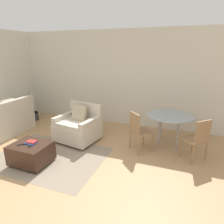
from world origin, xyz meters
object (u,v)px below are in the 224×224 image
object	(u,v)px
tv_remote_secondary	(21,145)
dining_chair_near_left	(138,129)
tv_remote_primary	(30,146)
dining_table	(170,118)
ottoman	(31,153)
potted_plant	(32,114)
book_stack	(31,142)
armchair	(78,127)
dining_chair_near_right	(198,137)

from	to	relation	value
tv_remote_secondary	dining_chair_near_left	world-z (taller)	dining_chair_near_left
tv_remote_primary	dining_table	distance (m)	3.08
ottoman	dining_table	size ratio (longest dim) A/B	0.67
dining_chair_near_left	potted_plant	bearing A→B (deg)	167.48
ottoman	potted_plant	xyz separation A→B (m)	(-1.88, 2.10, -0.04)
tv_remote_secondary	potted_plant	xyz separation A→B (m)	(-1.74, 2.19, -0.24)
book_stack	dining_chair_near_left	xyz separation A→B (m)	(1.85, 1.24, 0.07)
tv_remote_secondary	dining_table	world-z (taller)	dining_table
tv_remote_primary	dining_chair_near_left	world-z (taller)	dining_chair_near_left
ottoman	dining_chair_near_left	size ratio (longest dim) A/B	0.81
tv_remote_primary	potted_plant	world-z (taller)	potted_plant
armchair	tv_remote_primary	size ratio (longest dim) A/B	6.95
dining_chair_near_right	book_stack	bearing A→B (deg)	-157.88
tv_remote_secondary	potted_plant	bearing A→B (deg)	128.48
tv_remote_secondary	dining_chair_near_right	bearing A→B (deg)	23.03
book_stack	tv_remote_primary	bearing A→B (deg)	-54.26
tv_remote_secondary	dining_chair_near_right	size ratio (longest dim) A/B	0.16
dining_table	armchair	bearing A→B (deg)	-164.32
ottoman	armchair	bearing A→B (deg)	75.34
ottoman	tv_remote_primary	distance (m)	0.22
book_stack	tv_remote_secondary	distance (m)	0.18
armchair	potted_plant	size ratio (longest dim) A/B	1.04
tv_remote_primary	tv_remote_secondary	world-z (taller)	same
dining_table	dining_chair_near_left	xyz separation A→B (m)	(-0.61, -0.61, -0.13)
dining_table	ottoman	bearing A→B (deg)	-142.54
tv_remote_primary	potted_plant	distance (m)	2.91
dining_table	dining_chair_near_left	world-z (taller)	dining_chair_near_left
book_stack	dining_chair_near_right	bearing A→B (deg)	22.12
dining_table	dining_chair_near_left	distance (m)	0.87
tv_remote_secondary	dining_chair_near_right	xyz separation A→B (m)	(3.20, 1.36, 0.09)
tv_remote_primary	dining_chair_near_right	xyz separation A→B (m)	(2.99, 1.33, 0.09)
tv_remote_primary	dining_table	size ratio (longest dim) A/B	0.14
book_stack	dining_table	size ratio (longest dim) A/B	0.20
book_stack	dining_chair_near_left	size ratio (longest dim) A/B	0.24
armchair	dining_table	xyz separation A→B (m)	(2.12, 0.59, 0.29)
tv_remote_secondary	potted_plant	distance (m)	2.80
dining_chair_near_left	book_stack	bearing A→B (deg)	-146.06
tv_remote_primary	tv_remote_secondary	bearing A→B (deg)	-173.00
book_stack	dining_table	distance (m)	3.08
dining_table	dining_chair_near_left	size ratio (longest dim) A/B	1.19
armchair	potted_plant	bearing A→B (deg)	159.77
armchair	dining_chair_near_right	xyz separation A→B (m)	(2.72, -0.01, 0.16)
tv_remote_primary	ottoman	bearing A→B (deg)	136.97
tv_remote_secondary	dining_chair_near_right	distance (m)	3.48
dining_chair_near_right	tv_remote_primary	bearing A→B (deg)	-155.99
tv_remote_primary	dining_chair_near_right	bearing A→B (deg)	24.01
dining_chair_near_right	tv_remote_secondary	bearing A→B (deg)	-156.97
dining_chair_near_left	dining_chair_near_right	distance (m)	1.21
ottoman	potted_plant	size ratio (longest dim) A/B	0.71
tv_remote_primary	dining_chair_near_right	size ratio (longest dim) A/B	0.17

